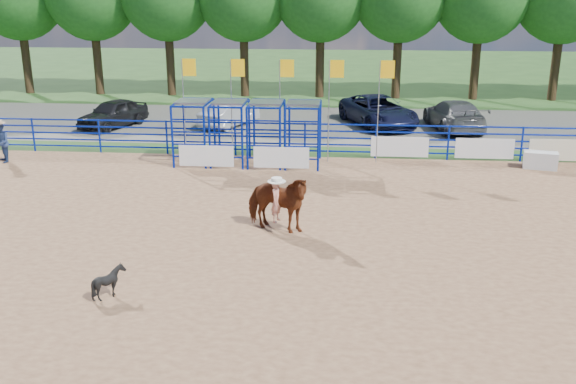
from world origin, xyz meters
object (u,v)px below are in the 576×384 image
at_px(spectator_cowboy, 1,142).
at_px(car_d, 454,115).
at_px(horse_and_rider, 277,201).
at_px(announcer_table, 540,160).
at_px(car_c, 378,111).
at_px(car_b, 229,114).
at_px(calf, 109,282).
at_px(car_a, 113,113).

bearing_deg(spectator_cowboy, car_d, 22.61).
height_order(horse_and_rider, car_d, horse_and_rider).
bearing_deg(announcer_table, car_c, 127.28).
height_order(horse_and_rider, car_c, horse_and_rider).
height_order(announcer_table, spectator_cowboy, spectator_cowboy).
bearing_deg(announcer_table, car_b, 152.79).
bearing_deg(horse_and_rider, spectator_cowboy, 150.53).
height_order(spectator_cowboy, car_b, spectator_cowboy).
height_order(calf, spectator_cowboy, spectator_cowboy).
height_order(horse_and_rider, calf, horse_and_rider).
bearing_deg(calf, car_b, -3.26).
height_order(announcer_table, calf, calf).
xyz_separation_m(horse_and_rider, car_c, (3.73, 15.74, -0.17)).
bearing_deg(car_a, announcer_table, 3.40).
bearing_deg(calf, car_d, -34.08).
bearing_deg(car_d, spectator_cowboy, 14.70).
height_order(announcer_table, car_c, car_c).
bearing_deg(spectator_cowboy, horse_and_rider, -29.47).
bearing_deg(car_b, announcer_table, 176.77).
bearing_deg(announcer_table, car_d, 107.37).
distance_m(car_a, car_c, 13.81).
relative_size(horse_and_rider, spectator_cowboy, 1.33).
bearing_deg(car_b, car_a, 30.60).
relative_size(car_a, car_d, 0.80).
bearing_deg(horse_and_rider, car_a, 125.16).
height_order(car_b, car_c, car_c).
bearing_deg(spectator_cowboy, car_c, 29.25).
bearing_deg(spectator_cowboy, car_b, 44.61).
bearing_deg(car_a, spectator_cowboy, -85.00).
distance_m(calf, car_a, 19.89).
xyz_separation_m(car_c, car_d, (3.79, -0.70, -0.01)).
xyz_separation_m(car_a, car_d, (17.51, 0.86, 0.04)).
xyz_separation_m(announcer_table, calf, (-13.26, -12.38, 0.05)).
bearing_deg(car_d, calf, 52.88).
height_order(spectator_cowboy, car_d, spectator_cowboy).
bearing_deg(car_c, calf, -131.66).
bearing_deg(car_a, horse_and_rider, -33.50).
relative_size(calf, car_b, 0.20).
xyz_separation_m(horse_and_rider, calf, (-3.46, -4.60, -0.55)).
relative_size(announcer_table, car_a, 0.30).
height_order(car_a, car_d, car_d).
height_order(announcer_table, car_b, car_b).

